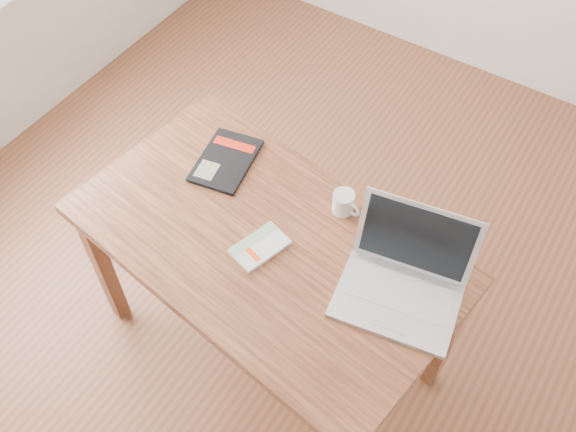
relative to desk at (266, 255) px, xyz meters
The scene contains 6 objects.
room 0.72m from the desk, 44.64° to the left, with size 4.04×4.04×2.70m.
desk is the anchor object (origin of this frame).
white_guidebook 0.10m from the desk, 84.46° to the right, with size 0.16×0.20×0.02m.
black_guidebook 0.39m from the desk, 146.45° to the left, with size 0.23×0.30×0.01m.
laptop 0.48m from the desk, 10.10° to the left, with size 0.42×0.39×0.25m.
coffee_mug 0.32m from the desk, 58.60° to the left, with size 0.11×0.07×0.08m.
Camera 1 is at (0.52, -1.09, 2.46)m, focal length 40.00 mm.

